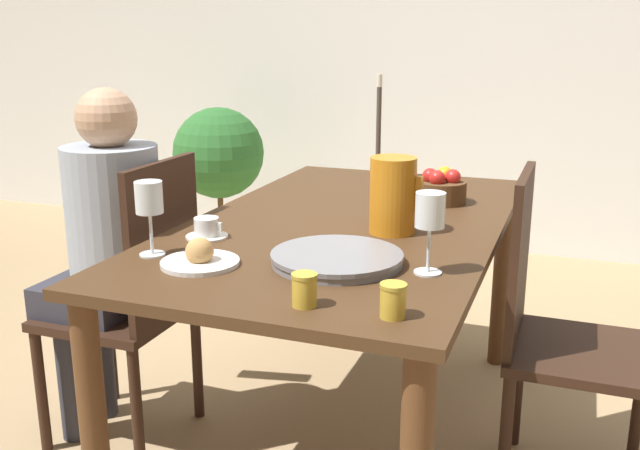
% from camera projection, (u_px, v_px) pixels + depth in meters
% --- Properties ---
extents(ground_plane, '(20.00, 20.00, 0.00)m').
position_uv_depth(ground_plane, '(345.00, 437.00, 2.46)').
color(ground_plane, tan).
extents(wall_back, '(10.00, 0.06, 2.60)m').
position_uv_depth(wall_back, '(475.00, 41.00, 4.33)').
color(wall_back, white).
rests_on(wall_back, ground_plane).
extents(dining_table, '(0.94, 1.68, 0.78)m').
position_uv_depth(dining_table, '(347.00, 253.00, 2.28)').
color(dining_table, '#472D19').
rests_on(dining_table, ground_plane).
extents(chair_person_side, '(0.42, 0.42, 0.97)m').
position_uv_depth(chair_person_side, '(136.00, 298.00, 2.34)').
color(chair_person_side, '#331E14').
rests_on(chair_person_side, ground_plane).
extents(chair_opposite, '(0.42, 0.42, 0.97)m').
position_uv_depth(chair_opposite, '(556.00, 329.00, 2.09)').
color(chair_opposite, '#331E14').
rests_on(chair_opposite, ground_plane).
extents(person_seated, '(0.39, 0.41, 1.19)m').
position_uv_depth(person_seated, '(107.00, 237.00, 2.31)').
color(person_seated, '#33333D').
rests_on(person_seated, ground_plane).
extents(red_pitcher, '(0.16, 0.14, 0.23)m').
position_uv_depth(red_pitcher, '(393.00, 195.00, 2.10)').
color(red_pitcher, orange).
rests_on(red_pitcher, dining_table).
extents(wine_glass_water, '(0.07, 0.07, 0.21)m').
position_uv_depth(wine_glass_water, '(430.00, 214.00, 1.72)').
color(wine_glass_water, white).
rests_on(wine_glass_water, dining_table).
extents(wine_glass_juice, '(0.07, 0.07, 0.20)m').
position_uv_depth(wine_glass_juice, '(149.00, 202.00, 1.87)').
color(wine_glass_juice, white).
rests_on(wine_glass_juice, dining_table).
extents(teacup_near_person, '(0.12, 0.12, 0.06)m').
position_uv_depth(teacup_near_person, '(207.00, 229.00, 2.06)').
color(teacup_near_person, white).
rests_on(teacup_near_person, dining_table).
extents(serving_tray, '(0.34, 0.34, 0.03)m').
position_uv_depth(serving_tray, '(337.00, 258.00, 1.83)').
color(serving_tray, gray).
rests_on(serving_tray, dining_table).
extents(bread_plate, '(0.20, 0.20, 0.07)m').
position_uv_depth(bread_plate, '(200.00, 258.00, 1.82)').
color(bread_plate, white).
rests_on(bread_plate, dining_table).
extents(jam_jar_amber, '(0.06, 0.06, 0.07)m').
position_uv_depth(jam_jar_amber, '(393.00, 299.00, 1.48)').
color(jam_jar_amber, gold).
rests_on(jam_jar_amber, dining_table).
extents(jam_jar_red, '(0.06, 0.06, 0.07)m').
position_uv_depth(jam_jar_red, '(304.00, 288.00, 1.54)').
color(jam_jar_red, gold).
rests_on(jam_jar_red, dining_table).
extents(fruit_bowl, '(0.18, 0.18, 0.12)m').
position_uv_depth(fruit_bowl, '(441.00, 188.00, 2.48)').
color(fruit_bowl, brown).
rests_on(fruit_bowl, dining_table).
extents(candlestick_tall, '(0.06, 0.06, 0.42)m').
position_uv_depth(candlestick_tall, '(378.00, 137.00, 2.86)').
color(candlestick_tall, '#4C4238').
rests_on(candlestick_tall, dining_table).
extents(potted_plant, '(0.56, 0.56, 0.91)m').
position_uv_depth(potted_plant, '(219.00, 158.00, 4.38)').
color(potted_plant, '#A8603D').
rests_on(potted_plant, ground_plane).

